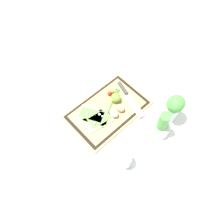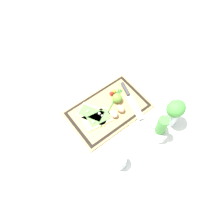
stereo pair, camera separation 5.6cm
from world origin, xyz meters
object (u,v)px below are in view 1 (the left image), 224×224
cherry_tomato_yellow (112,91)px  herb_glass (174,107)px  egg_pink (115,113)px  lime (116,98)px  pizza_slice_far (98,120)px  egg_brown (120,108)px  cherry_tomato_red (110,94)px  knife (126,93)px  herb_pot (161,127)px  sauce_jar (124,160)px  pizza_slice_near (93,115)px

cherry_tomato_yellow → herb_glass: (-0.14, 0.36, 0.09)m
egg_pink → lime: (-0.07, -0.07, 0.01)m
lime → cherry_tomato_yellow: lime is taller
pizza_slice_far → egg_pink: (-0.10, 0.04, 0.02)m
egg_brown → cherry_tomato_red: bearing=-102.7°
knife → herb_pot: 0.31m
herb_pot → sauce_jar: size_ratio=2.10×
lime → cherry_tomato_yellow: size_ratio=2.50×
cherry_tomato_yellow → herb_pot: 0.38m
egg_brown → herb_pot: herb_pot is taller
herb_pot → pizza_slice_near: bearing=-57.2°
sauce_jar → herb_pot: bearing=177.5°
lime → cherry_tomato_red: bearing=-91.0°
cherry_tomato_red → herb_pot: (-0.04, 0.37, 0.04)m
sauce_jar → egg_pink: bearing=-123.8°
pizza_slice_far → lime: (-0.17, -0.03, 0.02)m
pizza_slice_far → knife: 0.25m
lime → herb_pot: size_ratio=0.31×
herb_pot → sauce_jar: herb_pot is taller
pizza_slice_far → egg_pink: bearing=157.6°
egg_brown → lime: (-0.03, -0.07, 0.01)m
cherry_tomato_red → egg_brown: bearing=77.3°
egg_pink → cherry_tomato_red: size_ratio=2.12×
pizza_slice_near → sauce_jar: (0.06, 0.32, 0.02)m
pizza_slice_far → sauce_jar: (0.06, 0.28, 0.02)m
pizza_slice_near → lime: bearing=175.3°
knife → cherry_tomato_red: 0.11m
knife → lime: size_ratio=4.62×
cherry_tomato_yellow → egg_pink: bearing=52.0°
knife → egg_pink: (0.16, 0.06, 0.01)m
pizza_slice_near → herb_pot: (-0.21, 0.33, 0.04)m
egg_brown → cherry_tomato_yellow: (-0.05, -0.13, -0.01)m
egg_brown → cherry_tomato_red: egg_brown is taller
pizza_slice_near → herb_pot: size_ratio=1.08×
pizza_slice_near → pizza_slice_far: bearing=91.1°
knife → herb_pot: (0.04, 0.31, 0.04)m
pizza_slice_far → lime: 0.18m
herb_pot → herb_glass: (-0.12, -0.02, 0.05)m
pizza_slice_far → cherry_tomato_red: bearing=-153.5°
egg_brown → egg_pink: bearing=2.4°
lime → herb_glass: bearing=118.4°
sauce_jar → cherry_tomato_yellow: bearing=-125.3°
pizza_slice_near → knife: pizza_slice_near is taller
egg_pink → pizza_slice_far: bearing=-22.4°
pizza_slice_near → herb_glass: size_ratio=1.05×
pizza_slice_far → sauce_jar: sauce_jar is taller
knife → sauce_jar: bearing=43.2°
knife → lime: bearing=-7.2°
pizza_slice_far → egg_pink: 0.10m
cherry_tomato_yellow → lime: bearing=67.2°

